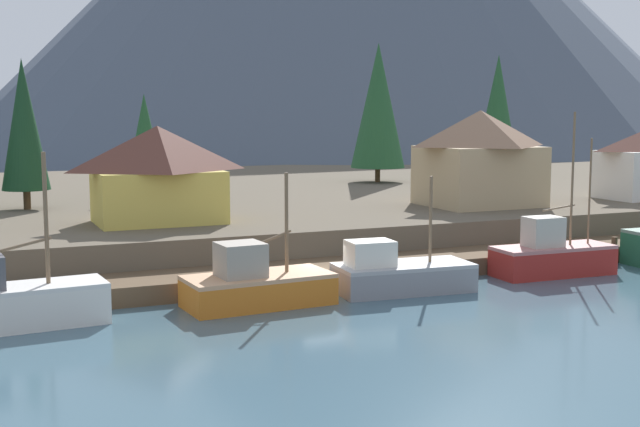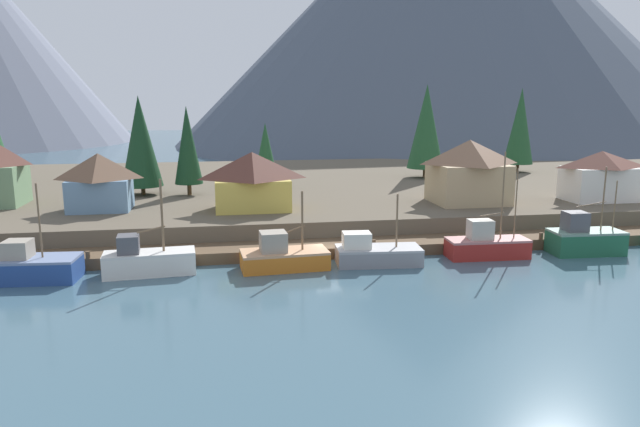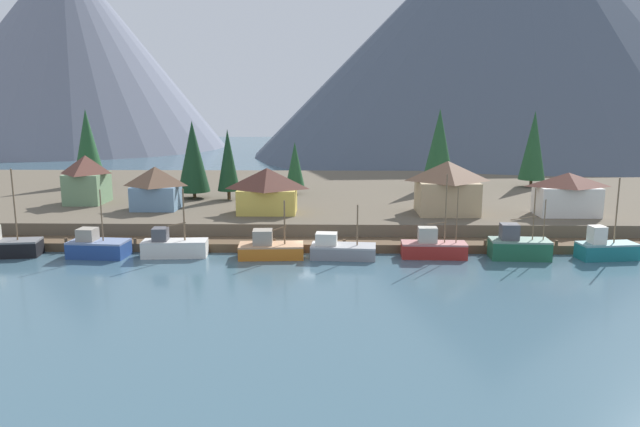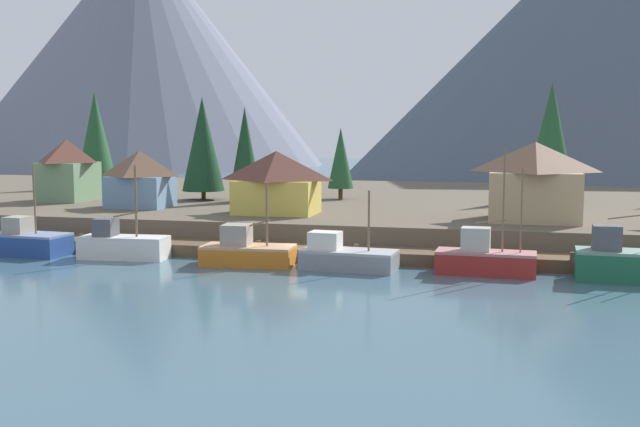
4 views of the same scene
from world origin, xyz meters
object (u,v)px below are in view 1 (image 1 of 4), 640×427
house_yellow (158,173)px  conifer_near_left (378,106)px  fishing_boat_red (552,256)px  conifer_mid_right (498,109)px  conifer_near_right (145,137)px  house_tan (480,157)px  fishing_boat_grey (399,274)px  fishing_boat_white (19,302)px  conifer_back_right (24,125)px  fishing_boat_orange (256,285)px

house_yellow → conifer_near_left: conifer_near_left is taller
fishing_boat_red → conifer_near_left: (6.30, 33.93, 8.73)m
fishing_boat_red → house_yellow: 24.00m
conifer_mid_right → house_yellow: bearing=-149.5°
conifer_near_right → conifer_mid_right: bearing=12.1°
house_tan → conifer_near_left: bearing=83.3°
fishing_boat_grey → house_yellow: 17.05m
conifer_near_right → house_yellow: bearing=-99.1°
fishing_boat_white → house_yellow: house_yellow is taller
fishing_boat_red → conifer_near_right: conifer_near_right is taller
fishing_boat_red → house_yellow: bearing=148.9°
conifer_near_left → conifer_back_right: (-32.97, -10.25, -1.44)m
fishing_boat_white → conifer_near_left: conifer_near_left is taller
house_tan → fishing_boat_grey: bearing=-136.0°
house_tan → fishing_boat_white: bearing=-157.9°
house_tan → conifer_back_right: 32.38m
conifer_mid_right → fishing_boat_red: bearing=-121.2°
fishing_boat_white → conifer_mid_right: 65.07m
house_tan → house_yellow: (-23.58, -0.19, -0.48)m
conifer_mid_right → conifer_back_right: conifer_mid_right is taller
fishing_boat_red → house_tan: (3.85, 13.11, 4.91)m
conifer_mid_right → conifer_near_left: bearing=-165.9°
fishing_boat_grey → conifer_near_left: conifer_near_left is taller
conifer_near_left → conifer_mid_right: size_ratio=1.03×
fishing_boat_orange → fishing_boat_grey: 7.88m
conifer_near_right → conifer_mid_right: size_ratio=0.64×
fishing_boat_red → fishing_boat_grey: bearing=-175.5°
fishing_boat_grey → fishing_boat_red: fishing_boat_red is taller
conifer_near_left → conifer_mid_right: (16.75, 4.20, -0.27)m
fishing_boat_red → conifer_back_right: conifer_back_right is taller
fishing_boat_red → conifer_back_right: 36.40m
fishing_boat_white → fishing_boat_grey: size_ratio=1.04×
fishing_boat_grey → house_tan: bearing=48.3°
fishing_boat_red → conifer_near_left: 35.60m
fishing_boat_orange → conifer_mid_right: bearing=39.5°
fishing_boat_white → conifer_mid_right: size_ratio=0.59×
conifer_near_left → conifer_back_right: conifer_near_left is taller
fishing_boat_grey → conifer_mid_right: conifer_mid_right is taller
house_yellow → conifer_back_right: size_ratio=0.76×
house_yellow → conifer_mid_right: size_ratio=0.62×
conifer_near_right → fishing_boat_grey: bearing=-77.0°
fishing_boat_white → house_tan: 35.65m
conifer_back_right → fishing_boat_orange: bearing=-70.4°
conifer_near_left → fishing_boat_grey: bearing=-115.6°
house_yellow → conifer_near_right: bearing=80.9°
house_tan → conifer_near_right: conifer_near_right is taller
house_tan → conifer_back_right: bearing=160.9°
house_tan → conifer_near_left: 21.30m
fishing_boat_orange → conifer_near_left: (24.37, 34.37, 8.82)m
fishing_boat_orange → house_yellow: (-1.67, 13.37, 4.53)m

